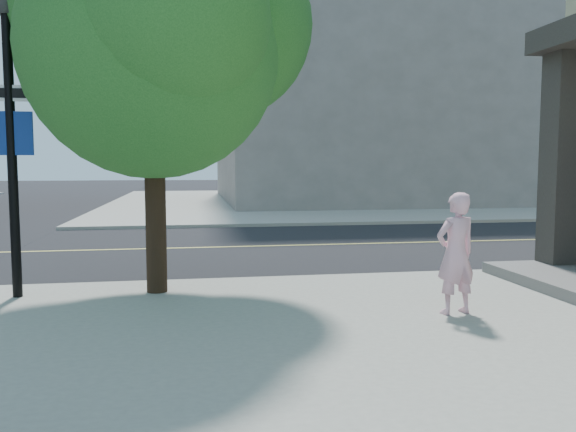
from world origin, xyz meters
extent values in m
cube|color=black|center=(0.00, 4.50, 0.01)|extent=(140.00, 9.00, 0.01)
cube|color=gray|center=(13.50, 21.50, 0.06)|extent=(29.00, 25.00, 0.12)
cube|color=#35302B|center=(9.70, -0.50, 2.22)|extent=(0.55, 0.55, 4.20)
cube|color=slate|center=(14.00, 22.00, 7.12)|extent=(18.00, 16.00, 14.00)
imported|color=#E2A5B9|center=(6.56, -2.89, 0.91)|extent=(0.65, 0.50, 1.59)
cylinder|color=black|center=(2.65, -0.90, 1.67)|extent=(0.31, 0.31, 3.11)
sphere|color=#2E6F29|center=(2.65, -0.90, 3.75)|extent=(3.80, 3.80, 3.80)
sphere|color=#2E6F29|center=(3.69, -0.38, 4.27)|extent=(2.94, 2.94, 2.94)
sphere|color=#2E6F29|center=(1.79, -0.21, 4.44)|extent=(2.76, 2.76, 2.76)
sphere|color=#2E6F29|center=(2.99, -1.85, 4.01)|extent=(2.59, 2.59, 2.59)
cylinder|color=black|center=(0.64, -0.91, 2.51)|extent=(0.14, 0.14, 4.78)
cube|color=white|center=(0.69, -0.93, 3.08)|extent=(0.63, 0.04, 0.23)
cube|color=navy|center=(0.69, -0.93, 2.51)|extent=(0.51, 0.04, 0.63)
imported|color=black|center=(0.64, -0.91, 3.99)|extent=(0.19, 0.23, 1.14)
camera|label=1|loc=(3.18, -9.78, 2.06)|focal=35.76mm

